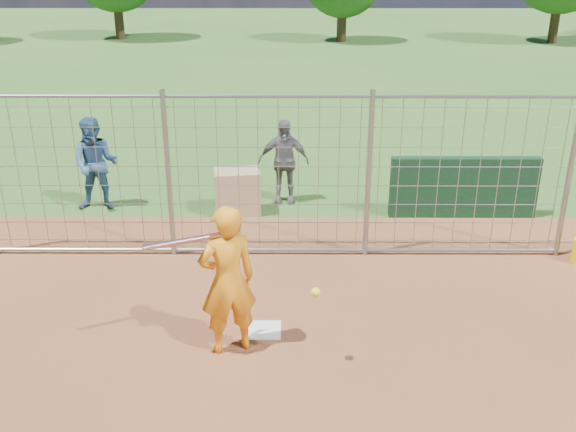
{
  "coord_description": "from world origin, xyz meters",
  "views": [
    {
      "loc": [
        0.34,
        -7.1,
        4.4
      ],
      "look_at": [
        0.3,
        0.8,
        1.15
      ],
      "focal_mm": 40.0,
      "sensor_mm": 36.0,
      "label": 1
    }
  ],
  "objects_px": {
    "equipment_bin": "(237,192)",
    "bystander_b": "(284,161)",
    "bystander_a": "(96,164)",
    "batter": "(228,281)"
  },
  "relations": [
    {
      "from": "bystander_b",
      "to": "equipment_bin",
      "type": "distance_m",
      "value": 1.08
    },
    {
      "from": "batter",
      "to": "bystander_b",
      "type": "height_order",
      "value": "batter"
    },
    {
      "from": "batter",
      "to": "equipment_bin",
      "type": "distance_m",
      "value": 4.39
    },
    {
      "from": "bystander_b",
      "to": "batter",
      "type": "bearing_deg",
      "value": -95.57
    },
    {
      "from": "bystander_a",
      "to": "equipment_bin",
      "type": "relative_size",
      "value": 2.15
    },
    {
      "from": "equipment_bin",
      "to": "bystander_b",
      "type": "bearing_deg",
      "value": 26.18
    },
    {
      "from": "bystander_a",
      "to": "bystander_b",
      "type": "height_order",
      "value": "bystander_a"
    },
    {
      "from": "equipment_bin",
      "to": "bystander_a",
      "type": "bearing_deg",
      "value": 168.38
    },
    {
      "from": "batter",
      "to": "equipment_bin",
      "type": "xyz_separation_m",
      "value": [
        -0.24,
        4.36,
        -0.52
      ]
    },
    {
      "from": "batter",
      "to": "bystander_a",
      "type": "height_order",
      "value": "batter"
    }
  ]
}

